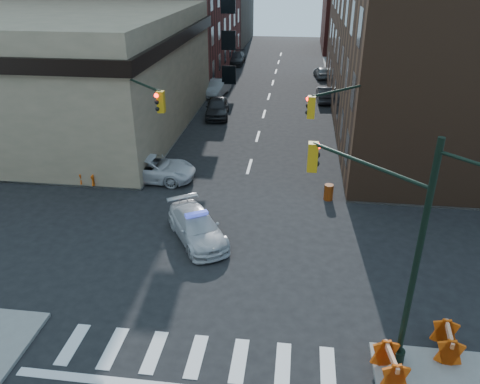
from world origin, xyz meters
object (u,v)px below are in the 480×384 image
(parked_car_enear, at_px, (325,94))
(pedestrian_a, at_px, (123,165))
(police_car, at_px, (197,227))
(barrel_road, at_px, (329,192))
(barricade_se_a, at_px, (447,342))
(pickup, at_px, (152,168))
(parked_car_wnear, at_px, (217,107))
(pedestrian_b, at_px, (90,169))
(barrel_bank, at_px, (161,167))
(parked_car_wfar, at_px, (217,88))
(barricade_nw_a, at_px, (89,178))

(parked_car_enear, distance_m, pedestrian_a, 23.99)
(parked_car_enear, bearing_deg, police_car, 72.40)
(barrel_road, distance_m, barricade_se_a, 12.04)
(barrel_road, height_order, barricade_se_a, barricade_se_a)
(pickup, height_order, parked_car_enear, pickup)
(barricade_se_a, bearing_deg, parked_car_enear, 10.69)
(parked_car_wnear, height_order, barrel_road, parked_car_wnear)
(police_car, height_order, pedestrian_b, pedestrian_b)
(barrel_road, xyz_separation_m, barricade_se_a, (3.50, -11.52, 0.19))
(pickup, distance_m, pedestrian_b, 3.65)
(parked_car_wnear, distance_m, pedestrian_a, 14.40)
(pickup, relative_size, pedestrian_b, 3.17)
(parked_car_wnear, distance_m, barrel_bank, 12.75)
(pickup, xyz_separation_m, parked_car_wfar, (0.56, 20.68, 0.02))
(parked_car_wfar, relative_size, barricade_nw_a, 4.43)
(barrel_road, bearing_deg, barricade_se_a, -73.10)
(parked_car_wnear, distance_m, parked_car_enear, 11.36)
(barrel_road, bearing_deg, parked_car_enear, 88.64)
(parked_car_wfar, height_order, barricade_se_a, parked_car_wfar)
(barrel_road, relative_size, barrel_bank, 1.00)
(police_car, xyz_separation_m, parked_car_enear, (7.04, 26.27, 0.02))
(parked_car_enear, xyz_separation_m, barrel_road, (-0.50, -21.14, -0.25))
(parked_car_wnear, xyz_separation_m, barrel_bank, (-1.49, -12.65, -0.36))
(barrel_road, distance_m, barricade_nw_a, 14.24)
(police_car, bearing_deg, barricade_nw_a, 115.48)
(barrel_bank, height_order, barricade_se_a, barricade_se_a)
(parked_car_enear, bearing_deg, pedestrian_b, 52.29)
(parked_car_enear, height_order, barrel_bank, parked_car_enear)
(parked_car_wnear, height_order, barricade_nw_a, parked_car_wnear)
(parked_car_wnear, relative_size, parked_car_wfar, 1.03)
(parked_car_wnear, xyz_separation_m, barricade_se_a, (12.51, -26.44, -0.17))
(barricade_se_a, bearing_deg, parked_car_wnear, 30.76)
(parked_car_enear, relative_size, barrel_road, 4.65)
(police_car, distance_m, pedestrian_a, 8.48)
(parked_car_wnear, xyz_separation_m, parked_car_enear, (9.51, 6.21, -0.11))
(pedestrian_a, xyz_separation_m, barrel_bank, (1.94, 1.33, -0.64))
(pedestrian_a, bearing_deg, pickup, 40.64)
(pickup, distance_m, barricade_nw_a, 3.76)
(pedestrian_b, bearing_deg, barricade_nw_a, -87.87)
(parked_car_wfar, distance_m, parked_car_enear, 10.79)
(barricade_nw_a, bearing_deg, pickup, 33.28)
(pickup, xyz_separation_m, pedestrian_a, (-1.64, -0.47, 0.35))
(pedestrian_a, relative_size, barrel_road, 2.05)
(pickup, relative_size, barricade_nw_a, 5.12)
(pickup, distance_m, barricade_se_a, 19.28)
(parked_car_wfar, bearing_deg, pedestrian_a, -89.16)
(police_car, relative_size, barricade_se_a, 3.58)
(police_car, xyz_separation_m, barrel_road, (6.54, 5.13, -0.23))
(police_car, height_order, barricade_nw_a, police_car)
(pickup, height_order, barricade_se_a, pickup)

